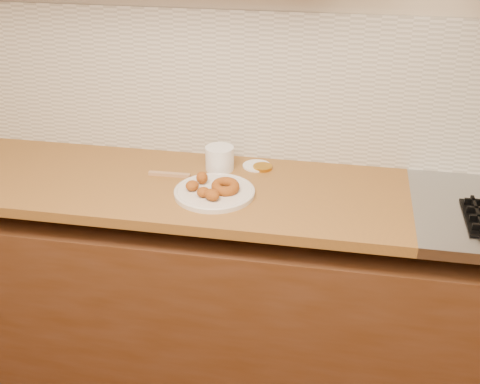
% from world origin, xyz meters
% --- Properties ---
extents(wall_back, '(4.00, 0.02, 2.70)m').
position_xyz_m(wall_back, '(0.00, 2.00, 1.35)').
color(wall_back, '#C1B292').
rests_on(wall_back, ground).
extents(base_cabinet, '(3.60, 0.60, 0.77)m').
position_xyz_m(base_cabinet, '(0.00, 1.69, 0.39)').
color(base_cabinet, '#55311F').
rests_on(base_cabinet, floor).
extents(butcher_block, '(2.30, 0.62, 0.04)m').
position_xyz_m(butcher_block, '(-0.65, 1.69, 0.88)').
color(butcher_block, '#945C21').
rests_on(butcher_block, base_cabinet).
extents(backsplash, '(3.60, 0.02, 0.60)m').
position_xyz_m(backsplash, '(0.00, 1.99, 1.20)').
color(backsplash, beige).
rests_on(backsplash, wall_back).
extents(donut_plate, '(0.30, 0.30, 0.02)m').
position_xyz_m(donut_plate, '(-0.22, 1.62, 0.91)').
color(donut_plate, silver).
rests_on(donut_plate, butcher_block).
extents(ring_donut, '(0.14, 0.14, 0.05)m').
position_xyz_m(ring_donut, '(-0.18, 1.62, 0.94)').
color(ring_donut, '#995A20').
rests_on(ring_donut, donut_plate).
extents(fried_dough_chunks, '(0.16, 0.19, 0.05)m').
position_xyz_m(fried_dough_chunks, '(-0.25, 1.59, 0.94)').
color(fried_dough_chunks, '#995A20').
rests_on(fried_dough_chunks, donut_plate).
extents(plastic_tub, '(0.14, 0.14, 0.09)m').
position_xyz_m(plastic_tub, '(-0.24, 1.84, 0.95)').
color(plastic_tub, white).
rests_on(plastic_tub, butcher_block).
extents(tub_lid, '(0.13, 0.13, 0.01)m').
position_xyz_m(tub_lid, '(-0.10, 1.89, 0.90)').
color(tub_lid, white).
rests_on(tub_lid, butcher_block).
extents(brass_jar_lid, '(0.08, 0.08, 0.01)m').
position_xyz_m(brass_jar_lid, '(-0.07, 1.87, 0.91)').
color(brass_jar_lid, '#BB821E').
rests_on(brass_jar_lid, butcher_block).
extents(wooden_utensil, '(0.17, 0.02, 0.01)m').
position_xyz_m(wooden_utensil, '(-0.42, 1.74, 0.91)').
color(wooden_utensil, '#AA7F54').
rests_on(wooden_utensil, butcher_block).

